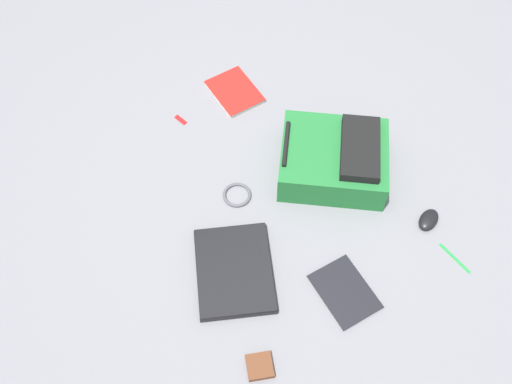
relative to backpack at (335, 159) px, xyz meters
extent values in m
plane|color=slate|center=(0.28, -0.01, -0.07)|extent=(4.06, 4.06, 0.00)
cube|color=#1E662D|center=(0.01, 0.00, -0.01)|extent=(0.51, 0.49, 0.13)
cube|color=black|center=(-0.07, 0.05, 0.08)|extent=(0.27, 0.30, 0.04)
cylinder|color=black|center=(0.15, -0.10, 0.07)|extent=(0.12, 0.17, 0.02)
cube|color=black|center=(0.52, 0.21, -0.06)|extent=(0.36, 0.40, 0.02)
cube|color=black|center=(0.52, 0.21, -0.05)|extent=(0.35, 0.40, 0.01)
cube|color=silver|center=(0.16, -0.52, -0.07)|extent=(0.18, 0.23, 0.02)
cube|color=red|center=(0.16, -0.52, -0.06)|extent=(0.19, 0.23, 0.00)
cube|color=silver|center=(0.23, 0.45, -0.07)|extent=(0.17, 0.22, 0.01)
cube|color=black|center=(0.23, 0.45, -0.06)|extent=(0.17, 0.23, 0.00)
ellipsoid|color=black|center=(-0.19, 0.35, -0.06)|extent=(0.11, 0.10, 0.03)
torus|color=#4C4C51|center=(0.38, -0.07, -0.07)|extent=(0.11, 0.11, 0.01)
cylinder|color=#198C33|center=(-0.18, 0.51, -0.07)|extent=(0.03, 0.14, 0.01)
cube|color=#59331E|center=(0.60, 0.54, -0.06)|extent=(0.10, 0.10, 0.02)
cube|color=#B21919|center=(0.42, -0.49, -0.07)|extent=(0.04, 0.06, 0.01)
camera|label=1|loc=(0.84, 0.99, 1.79)|focal=41.32mm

